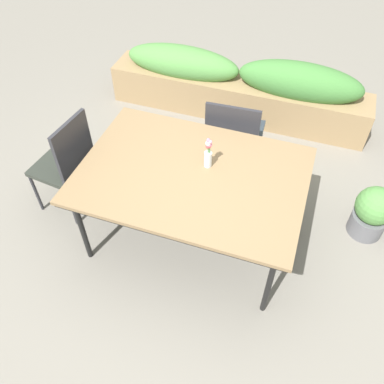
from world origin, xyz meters
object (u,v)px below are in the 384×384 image
Objects in this scene: dining_table at (192,178)px; chair_far_side at (234,133)px; chair_end_left at (67,161)px; planter_box at (239,87)px; potted_plant at (373,212)px; flower_vase at (208,154)px.

dining_table is 1.87× the size of chair_far_side.
chair_far_side reaches higher than dining_table.
planter_box is at bearing -22.43° from chair_end_left.
dining_table is 0.58× the size of planter_box.
chair_far_side is 0.91× the size of chair_end_left.
chair_end_left is 2.10m from planter_box.
potted_plant is at bearing -71.45° from chair_end_left.
flower_vase is 1.51m from potted_plant.
chair_far_side is 1.35m from potted_plant.
chair_far_side is at bearing 88.06° from flower_vase.
chair_end_left is (-1.20, -0.85, 0.04)m from chair_far_side.
dining_table is at bearing -83.20° from chair_end_left.
flower_vase reaches higher than chair_end_left.
flower_vase is at bearing -84.35° from planter_box.
dining_table is at bearing -126.17° from flower_vase.
dining_table is 1.57m from potted_plant.
chair_far_side is 3.39× the size of flower_vase.
chair_far_side is 1.47m from chair_end_left.
dining_table is at bearing -159.24° from potted_plant.
planter_box is at bearing 138.96° from potted_plant.
planter_box is at bearing 95.65° from flower_vase.
dining_table is 6.36× the size of flower_vase.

